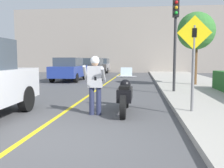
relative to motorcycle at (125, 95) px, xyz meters
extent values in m
plane|color=#4C4C4F|center=(-1.18, -2.86, -0.51)|extent=(80.00, 80.00, 0.00)
cube|color=yellow|center=(-1.78, 3.14, -0.50)|extent=(0.12, 36.00, 0.01)
cube|color=gray|center=(-1.18, 23.14, 3.31)|extent=(28.00, 1.20, 7.63)
cylinder|color=black|center=(0.00, -0.80, -0.19)|extent=(0.14, 0.63, 0.63)
cylinder|color=black|center=(0.00, 0.78, -0.19)|extent=(0.14, 0.63, 0.63)
cube|color=black|center=(0.00, -0.01, 0.04)|extent=(0.40, 1.09, 0.36)
sphere|color=black|center=(0.00, 0.14, 0.30)|extent=(0.32, 0.32, 0.32)
cube|color=black|center=(0.00, -0.26, 0.26)|extent=(0.28, 0.48, 0.10)
cylinder|color=silver|center=(0.00, 0.53, 0.52)|extent=(0.62, 0.03, 0.03)
cube|color=silver|center=(0.00, 0.60, 0.64)|extent=(0.36, 0.12, 0.31)
cylinder|color=#282D4C|center=(-0.91, -0.40, -0.12)|extent=(0.14, 0.14, 0.78)
cylinder|color=#282D4C|center=(-0.71, -0.40, -0.12)|extent=(0.14, 0.14, 0.78)
cube|color=#B7B7BC|center=(-0.81, -0.40, 0.57)|extent=(0.40, 0.22, 0.59)
cylinder|color=#B7B7BC|center=(-1.06, -0.50, 0.66)|extent=(0.09, 0.36, 0.47)
cylinder|color=#B7B7BC|center=(-0.56, -0.52, 0.63)|extent=(0.09, 0.42, 0.42)
sphere|color=tan|center=(-0.81, -0.40, 0.96)|extent=(0.21, 0.21, 0.21)
sphere|color=white|center=(-0.81, -0.40, 1.01)|extent=(0.25, 0.25, 0.25)
cube|color=black|center=(-0.75, -0.68, 0.54)|extent=(0.06, 0.05, 0.11)
cylinder|color=black|center=(-2.93, -0.18, -0.13)|extent=(0.25, 0.77, 0.76)
cylinder|color=slate|center=(1.85, -0.26, 0.79)|extent=(0.08, 0.08, 2.30)
cube|color=yellow|center=(1.85, -0.28, 1.74)|extent=(0.91, 0.02, 0.91)
cube|color=black|center=(1.85, -0.30, 1.74)|extent=(0.12, 0.01, 0.24)
cylinder|color=#2D2D30|center=(1.91, 4.06, 1.63)|extent=(0.12, 0.12, 3.98)
cube|color=black|center=(1.91, 4.04, 3.24)|extent=(0.26, 0.22, 0.76)
sphere|color=red|center=(1.91, 3.92, 3.46)|extent=(0.14, 0.14, 0.14)
sphere|color=gold|center=(1.91, 3.92, 3.24)|extent=(0.14, 0.14, 0.14)
sphere|color=green|center=(1.91, 3.92, 3.02)|extent=(0.14, 0.14, 0.14)
cylinder|color=brown|center=(3.48, 7.35, 0.77)|extent=(0.24, 0.24, 2.27)
sphere|color=#387A33|center=(3.48, 7.35, 2.63)|extent=(2.07, 2.07, 2.07)
cylinder|color=black|center=(-5.52, 11.66, -0.19)|extent=(0.22, 0.64, 0.64)
cylinder|color=black|center=(-3.87, 11.66, -0.19)|extent=(0.22, 0.64, 0.64)
cylinder|color=black|center=(-5.52, 9.06, -0.19)|extent=(0.22, 0.64, 0.64)
cylinder|color=black|center=(-3.87, 9.06, -0.19)|extent=(0.22, 0.64, 0.64)
cube|color=navy|center=(-4.69, 10.36, 0.19)|extent=(1.80, 4.20, 0.76)
cube|color=#38424C|center=(-4.69, 10.19, 0.87)|extent=(1.58, 2.18, 0.60)
cylinder|color=black|center=(-4.79, 17.08, -0.19)|extent=(0.22, 0.64, 0.64)
cylinder|color=black|center=(-3.14, 17.08, -0.19)|extent=(0.22, 0.64, 0.64)
cylinder|color=black|center=(-4.79, 14.47, -0.19)|extent=(0.22, 0.64, 0.64)
cylinder|color=black|center=(-3.14, 14.47, -0.19)|extent=(0.22, 0.64, 0.64)
cube|color=black|center=(-3.97, 15.78, 0.19)|extent=(1.80, 4.20, 0.76)
cube|color=#38424C|center=(-3.97, 15.61, 0.87)|extent=(1.58, 2.18, 0.60)
cylinder|color=black|center=(-4.98, 23.00, -0.19)|extent=(0.22, 0.64, 0.64)
cylinder|color=black|center=(-3.32, 23.00, -0.19)|extent=(0.22, 0.64, 0.64)
cylinder|color=black|center=(-4.98, 20.40, -0.19)|extent=(0.22, 0.64, 0.64)
cylinder|color=black|center=(-3.32, 20.40, -0.19)|extent=(0.22, 0.64, 0.64)
cube|color=gray|center=(-4.15, 21.70, 0.19)|extent=(1.80, 4.20, 0.76)
cube|color=#38424C|center=(-4.15, 21.53, 0.87)|extent=(1.58, 2.18, 0.60)
camera|label=1|loc=(0.45, -7.18, 1.04)|focal=40.00mm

